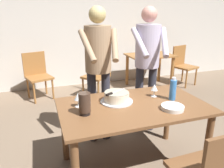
{
  "coord_description": "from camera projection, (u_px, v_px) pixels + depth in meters",
  "views": [
    {
      "loc": [
        -0.87,
        -1.87,
        1.66
      ],
      "look_at": [
        -0.13,
        0.28,
        0.9
      ],
      "focal_mm": 35.19,
      "sensor_mm": 36.0,
      "label": 1
    }
  ],
  "objects": [
    {
      "name": "back_wall",
      "position": [
        76.0,
        26.0,
        4.86
      ],
      "size": [
        10.0,
        0.12,
        2.7
      ],
      "primitive_type": "cube",
      "color": "silver",
      "rests_on": "ground_plane"
    },
    {
      "name": "wine_glass_far",
      "position": [
        78.0,
        97.0,
        2.16
      ],
      "size": [
        0.08,
        0.08,
        0.14
      ],
      "color": "silver",
      "rests_on": "main_dining_table"
    },
    {
      "name": "person_cutting_cake",
      "position": [
        98.0,
        62.0,
        2.66
      ],
      "size": [
        0.47,
        0.56,
        1.72
      ],
      "color": "#2D2D38",
      "rests_on": "ground_plane"
    },
    {
      "name": "background_chair_0",
      "position": [
        98.0,
        73.0,
        4.37
      ],
      "size": [
        0.62,
        0.62,
        0.9
      ],
      "color": "#9E6633",
      "rests_on": "ground_plane"
    },
    {
      "name": "background_chair_2",
      "position": [
        38.0,
        74.0,
        4.29
      ],
      "size": [
        0.56,
        0.56,
        0.9
      ],
      "color": "#9E6633",
      "rests_on": "ground_plane"
    },
    {
      "name": "ground_plane",
      "position": [
        131.0,
        166.0,
        2.47
      ],
      "size": [
        14.0,
        14.0,
        0.0
      ],
      "primitive_type": "plane",
      "color": "#7A6651"
    },
    {
      "name": "person_standing_beside",
      "position": [
        147.0,
        57.0,
        2.9
      ],
      "size": [
        0.46,
        0.57,
        1.72
      ],
      "color": "#2D2D38",
      "rests_on": "ground_plane"
    },
    {
      "name": "background_table",
      "position": [
        150.0,
        62.0,
        4.93
      ],
      "size": [
        1.0,
        0.7,
        0.74
      ],
      "color": "#9E6633",
      "rests_on": "ground_plane"
    },
    {
      "name": "cake_knife",
      "position": [
        112.0,
        93.0,
        2.22
      ],
      "size": [
        0.25,
        0.15,
        0.02
      ],
      "color": "silver",
      "rests_on": "cake_on_platter"
    },
    {
      "name": "hurricane_lamp",
      "position": [
        85.0,
        104.0,
        1.99
      ],
      "size": [
        0.11,
        0.11,
        0.21
      ],
      "color": "black",
      "rests_on": "main_dining_table"
    },
    {
      "name": "plate_stack",
      "position": [
        173.0,
        107.0,
        2.12
      ],
      "size": [
        0.22,
        0.22,
        0.04
      ],
      "color": "white",
      "rests_on": "main_dining_table"
    },
    {
      "name": "wine_glass_near",
      "position": [
        154.0,
        88.0,
        2.42
      ],
      "size": [
        0.08,
        0.08,
        0.14
      ],
      "color": "silver",
      "rests_on": "main_dining_table"
    },
    {
      "name": "water_bottle",
      "position": [
        173.0,
        89.0,
        2.33
      ],
      "size": [
        0.07,
        0.07,
        0.25
      ],
      "color": "#387AC6",
      "rests_on": "main_dining_table"
    },
    {
      "name": "cake_on_platter",
      "position": [
        117.0,
        97.0,
        2.29
      ],
      "size": [
        0.34,
        0.34,
        0.11
      ],
      "color": "silver",
      "rests_on": "main_dining_table"
    },
    {
      "name": "background_chair_1",
      "position": [
        183.0,
        64.0,
        5.11
      ],
      "size": [
        0.56,
        0.56,
        0.9
      ],
      "color": "#9E6633",
      "rests_on": "ground_plane"
    },
    {
      "name": "main_dining_table",
      "position": [
        133.0,
        115.0,
        2.27
      ],
      "size": [
        1.5,
        0.89,
        0.75
      ],
      "color": "brown",
      "rests_on": "ground_plane"
    }
  ]
}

